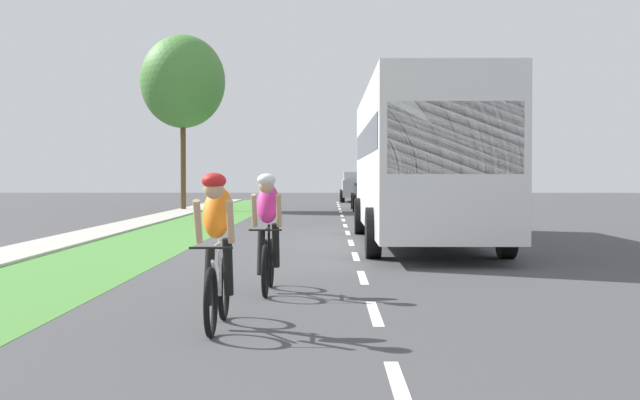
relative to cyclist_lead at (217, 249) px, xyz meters
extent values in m
plane|color=#424244|center=(1.64, 12.78, -0.81)|extent=(120.00, 120.00, 0.00)
cube|color=#478438|center=(-3.14, 12.78, -0.81)|extent=(2.59, 70.00, 0.01)
cube|color=#B2ADA3|center=(-5.10, 12.78, -0.81)|extent=(1.34, 70.00, 0.10)
cube|color=white|center=(1.64, -2.47, -0.81)|extent=(0.12, 1.80, 0.01)
cube|color=white|center=(1.64, 1.03, -0.81)|extent=(0.12, 1.80, 0.01)
cube|color=white|center=(1.64, 4.53, -0.81)|extent=(0.12, 1.80, 0.01)
cube|color=white|center=(1.64, 8.03, -0.81)|extent=(0.12, 1.80, 0.01)
cube|color=white|center=(1.64, 11.53, -0.81)|extent=(0.12, 1.80, 0.01)
cube|color=white|center=(1.64, 15.03, -0.81)|extent=(0.12, 1.80, 0.01)
cube|color=white|center=(1.64, 18.53, -0.81)|extent=(0.12, 1.80, 0.01)
cube|color=white|center=(1.64, 22.03, -0.81)|extent=(0.12, 1.80, 0.01)
cube|color=white|center=(1.64, 25.53, -0.81)|extent=(0.12, 1.80, 0.01)
cube|color=white|center=(1.64, 29.03, -0.81)|extent=(0.12, 1.80, 0.01)
cube|color=white|center=(1.64, 32.53, -0.81)|extent=(0.12, 1.80, 0.01)
cube|color=white|center=(1.64, 36.03, -0.81)|extent=(0.12, 1.80, 0.01)
cube|color=white|center=(1.64, 39.53, -0.81)|extent=(0.12, 1.80, 0.01)
cube|color=white|center=(1.64, 43.03, -0.81)|extent=(0.12, 1.80, 0.01)
torus|color=black|center=(0.00, 0.55, -0.47)|extent=(0.06, 0.68, 0.68)
torus|color=black|center=(0.00, -0.49, -0.47)|extent=(0.06, 0.68, 0.68)
cylinder|color=silver|center=(0.00, -0.07, -0.29)|extent=(0.04, 0.59, 0.43)
cylinder|color=silver|center=(0.00, 0.21, -0.19)|extent=(0.04, 0.04, 0.55)
cylinder|color=silver|center=(0.00, -0.02, 0.04)|extent=(0.03, 0.55, 0.03)
cylinder|color=black|center=(0.00, -0.47, 0.05)|extent=(0.42, 0.02, 0.02)
ellipsoid|color=orange|center=(0.00, 0.05, 0.37)|extent=(0.30, 0.54, 0.63)
sphere|color=tan|center=(0.00, -0.23, 0.61)|extent=(0.20, 0.20, 0.20)
ellipsoid|color=red|center=(0.00, -0.23, 0.69)|extent=(0.24, 0.28, 0.16)
cylinder|color=tan|center=(-0.16, -0.23, 0.29)|extent=(0.07, 0.26, 0.45)
cylinder|color=tan|center=(0.16, -0.23, 0.29)|extent=(0.07, 0.26, 0.45)
cylinder|color=black|center=(-0.10, 0.13, -0.29)|extent=(0.10, 0.30, 0.60)
cylinder|color=black|center=(0.10, 0.08, -0.19)|extent=(0.10, 0.25, 0.61)
torus|color=black|center=(0.32, 3.34, -0.47)|extent=(0.06, 0.68, 0.68)
torus|color=black|center=(0.32, 2.30, -0.47)|extent=(0.06, 0.68, 0.68)
cylinder|color=black|center=(0.32, 2.72, -0.29)|extent=(0.04, 0.59, 0.43)
cylinder|color=black|center=(0.32, 3.00, -0.19)|extent=(0.04, 0.04, 0.55)
cylinder|color=black|center=(0.32, 2.77, 0.04)|extent=(0.03, 0.55, 0.03)
cylinder|color=black|center=(0.32, 2.32, 0.05)|extent=(0.42, 0.02, 0.02)
ellipsoid|color=#CC2D8C|center=(0.32, 2.84, 0.37)|extent=(0.30, 0.54, 0.63)
sphere|color=tan|center=(0.32, 2.56, 0.61)|extent=(0.20, 0.20, 0.20)
ellipsoid|color=white|center=(0.32, 2.56, 0.69)|extent=(0.24, 0.28, 0.16)
cylinder|color=tan|center=(0.16, 2.56, 0.29)|extent=(0.07, 0.26, 0.45)
cylinder|color=tan|center=(0.48, 2.56, 0.29)|extent=(0.07, 0.26, 0.45)
cylinder|color=black|center=(0.22, 2.92, -0.29)|extent=(0.10, 0.30, 0.60)
cylinder|color=black|center=(0.42, 2.87, -0.19)|extent=(0.10, 0.25, 0.61)
cube|color=silver|center=(3.21, 11.45, 1.12)|extent=(2.50, 11.60, 3.10)
cube|color=#1E2833|center=(3.21, 11.45, 1.52)|extent=(2.52, 10.67, 0.64)
cube|color=#1E2833|center=(3.21, 5.68, 1.37)|extent=(2.25, 0.06, 1.20)
cylinder|color=black|center=(1.96, 7.68, -0.33)|extent=(0.28, 0.96, 0.96)
cylinder|color=black|center=(4.46, 7.68, -0.33)|extent=(0.28, 0.96, 0.96)
cylinder|color=black|center=(1.96, 14.64, -0.33)|extent=(0.28, 0.96, 0.96)
cylinder|color=black|center=(4.46, 14.64, -0.33)|extent=(0.28, 0.96, 0.96)
cube|color=black|center=(3.28, 31.03, -0.09)|extent=(1.96, 5.10, 0.76)
cube|color=black|center=(3.28, 30.27, 0.51)|extent=(1.80, 1.78, 0.64)
cube|color=#1E2833|center=(3.28, 29.55, 0.49)|extent=(1.67, 0.08, 0.52)
cube|color=black|center=(2.38, 32.05, 0.21)|extent=(0.08, 2.81, 0.40)
cube|color=black|center=(4.18, 32.05, 0.21)|extent=(0.08, 2.81, 0.40)
cube|color=black|center=(3.28, 33.54, 0.21)|extent=(1.80, 0.08, 0.40)
cylinder|color=black|center=(2.30, 29.50, -0.43)|extent=(0.26, 0.76, 0.76)
cylinder|color=black|center=(4.26, 29.50, -0.43)|extent=(0.26, 0.76, 0.76)
cylinder|color=black|center=(2.30, 32.56, -0.43)|extent=(0.26, 0.76, 0.76)
cylinder|color=black|center=(4.26, 32.56, -0.43)|extent=(0.26, 0.76, 0.76)
cube|color=#A5A8AD|center=(2.89, 44.03, 0.00)|extent=(1.90, 4.70, 1.00)
cube|color=#A5A8AD|center=(2.89, 44.23, 0.72)|extent=(1.71, 2.91, 0.52)
cube|color=#1E2833|center=(2.89, 42.97, 0.60)|extent=(1.56, 0.08, 0.44)
cylinder|color=black|center=(1.94, 42.62, -0.45)|extent=(0.25, 0.72, 0.72)
cylinder|color=black|center=(3.84, 42.62, -0.45)|extent=(0.25, 0.72, 0.72)
cylinder|color=black|center=(1.94, 45.44, -0.45)|extent=(0.25, 0.72, 0.72)
cylinder|color=black|center=(3.84, 45.44, -0.45)|extent=(0.25, 0.72, 0.72)
cylinder|color=brown|center=(-5.47, 31.04, 1.34)|extent=(0.24, 0.24, 4.30)
ellipsoid|color=#478438|center=(-5.47, 31.04, 5.01)|extent=(3.82, 3.82, 4.20)
camera|label=1|loc=(1.13, -8.86, 0.73)|focal=49.54mm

